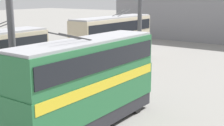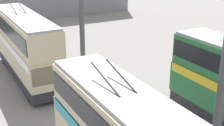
{
  "view_description": "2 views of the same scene",
  "coord_description": "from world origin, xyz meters",
  "px_view_note": "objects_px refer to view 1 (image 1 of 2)",
  "views": [
    {
      "loc": [
        -6.96,
        -14.76,
        7.3
      ],
      "look_at": [
        12.05,
        -1.13,
        2.19
      ],
      "focal_mm": 50.0,
      "sensor_mm": 36.0,
      "label": 1
    },
    {
      "loc": [
        -3.99,
        9.56,
        9.86
      ],
      "look_at": [
        12.46,
        0.39,
        2.87
      ],
      "focal_mm": 50.0,
      "sensor_mm": 36.0,
      "label": 2
    }
  ],
  "objects_px": {
    "bus_right_mid": "(113,38)",
    "oil_drum": "(128,65)",
    "bus_left_near": "(88,79)",
    "person_aisle_midway": "(74,82)",
    "person_by_left_row": "(18,118)",
    "person_by_right_row": "(14,95)"
  },
  "relations": [
    {
      "from": "person_by_left_row",
      "to": "person_by_right_row",
      "type": "height_order",
      "value": "person_by_right_row"
    },
    {
      "from": "person_by_right_row",
      "to": "oil_drum",
      "type": "height_order",
      "value": "person_by_right_row"
    },
    {
      "from": "person_by_right_row",
      "to": "oil_drum",
      "type": "bearing_deg",
      "value": 50.23
    },
    {
      "from": "bus_left_near",
      "to": "person_aisle_midway",
      "type": "bearing_deg",
      "value": 50.19
    },
    {
      "from": "person_aisle_midway",
      "to": "bus_right_mid",
      "type": "bearing_deg",
      "value": -37.94
    },
    {
      "from": "bus_right_mid",
      "to": "person_by_left_row",
      "type": "distance_m",
      "value": 18.04
    },
    {
      "from": "person_by_left_row",
      "to": "person_aisle_midway",
      "type": "bearing_deg",
      "value": -155.88
    },
    {
      "from": "bus_left_near",
      "to": "bus_right_mid",
      "type": "relative_size",
      "value": 0.87
    },
    {
      "from": "bus_right_mid",
      "to": "bus_left_near",
      "type": "bearing_deg",
      "value": -149.5
    },
    {
      "from": "bus_right_mid",
      "to": "oil_drum",
      "type": "xyz_separation_m",
      "value": [
        -0.71,
        -2.3,
        -2.48
      ]
    },
    {
      "from": "person_by_left_row",
      "to": "bus_right_mid",
      "type": "bearing_deg",
      "value": -155.53
    },
    {
      "from": "bus_right_mid",
      "to": "person_aisle_midway",
      "type": "bearing_deg",
      "value": -160.64
    },
    {
      "from": "person_aisle_midway",
      "to": "person_by_right_row",
      "type": "bearing_deg",
      "value": 110.18
    },
    {
      "from": "bus_left_near",
      "to": "bus_right_mid",
      "type": "xyz_separation_m",
      "value": [
        14.0,
        8.25,
        0.07
      ]
    },
    {
      "from": "bus_right_mid",
      "to": "person_by_left_row",
      "type": "xyz_separation_m",
      "value": [
        -16.94,
        -5.87,
        -1.97
      ]
    },
    {
      "from": "bus_right_mid",
      "to": "person_aisle_midway",
      "type": "distance_m",
      "value": 10.86
    },
    {
      "from": "bus_left_near",
      "to": "person_aisle_midway",
      "type": "distance_m",
      "value": 6.41
    },
    {
      "from": "bus_right_mid",
      "to": "person_by_right_row",
      "type": "relative_size",
      "value": 6.32
    },
    {
      "from": "person_by_left_row",
      "to": "person_by_right_row",
      "type": "xyz_separation_m",
      "value": [
        2.28,
        3.35,
        0.03
      ]
    },
    {
      "from": "oil_drum",
      "to": "bus_left_near",
      "type": "bearing_deg",
      "value": -155.9
    },
    {
      "from": "bus_right_mid",
      "to": "person_by_left_row",
      "type": "bearing_deg",
      "value": -160.88
    },
    {
      "from": "bus_right_mid",
      "to": "oil_drum",
      "type": "relative_size",
      "value": 13.42
    }
  ]
}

